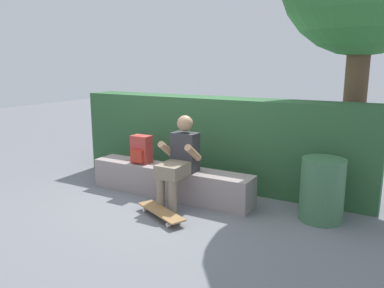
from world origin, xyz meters
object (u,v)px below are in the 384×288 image
(bench_main, at_px, (170,181))
(skateboard_near_person, at_px, (161,212))
(trash_bin, at_px, (322,190))
(person_skater, at_px, (180,158))
(backpack_on_bench, at_px, (141,150))

(bench_main, bearing_deg, skateboard_near_person, -64.97)
(trash_bin, bearing_deg, bench_main, -175.22)
(person_skater, bearing_deg, skateboard_near_person, -84.81)
(bench_main, relative_size, person_skater, 2.08)
(skateboard_near_person, bearing_deg, bench_main, 115.03)
(person_skater, bearing_deg, trash_bin, 12.12)
(skateboard_near_person, distance_m, trash_bin, 1.94)
(backpack_on_bench, bearing_deg, person_skater, -14.19)
(person_skater, bearing_deg, backpack_on_bench, 165.81)
(bench_main, bearing_deg, trash_bin, 4.78)
(bench_main, height_order, backpack_on_bench, backpack_on_bench)
(skateboard_near_person, relative_size, trash_bin, 1.08)
(backpack_on_bench, xyz_separation_m, trash_bin, (2.51, 0.18, -0.24))
(skateboard_near_person, height_order, backpack_on_bench, backpack_on_bench)
(bench_main, height_order, trash_bin, trash_bin)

